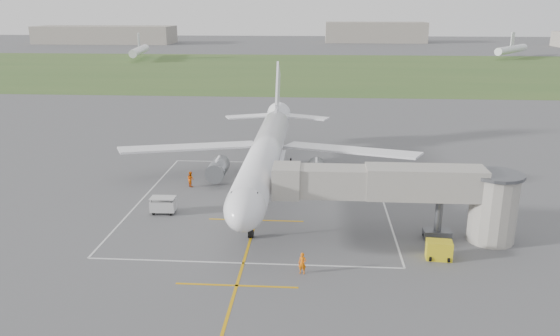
# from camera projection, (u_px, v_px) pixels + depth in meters

# --- Properties ---
(ground) EXTENTS (700.00, 700.00, 0.00)m
(ground) POSITION_uv_depth(u_px,v_px,m) (265.00, 190.00, 66.95)
(ground) COLOR #4E4E50
(ground) RESTS_ON ground
(grass_strip) EXTENTS (700.00, 120.00, 0.02)m
(grass_strip) POSITION_uv_depth(u_px,v_px,m) (301.00, 70.00, 191.19)
(grass_strip) COLOR #3A5A27
(grass_strip) RESTS_ON ground
(apron_markings) EXTENTS (28.20, 60.00, 0.01)m
(apron_markings) POSITION_uv_depth(u_px,v_px,m) (260.00, 206.00, 61.39)
(apron_markings) COLOR #D0950C
(apron_markings) RESTS_ON ground
(airliner) EXTENTS (38.93, 46.75, 13.52)m
(airliner) POSITION_uv_depth(u_px,v_px,m) (266.00, 153.00, 66.41)
(airliner) COLOR white
(airliner) RESTS_ON ground
(jet_bridge) EXTENTS (23.40, 5.00, 7.20)m
(jet_bridge) POSITION_uv_depth(u_px,v_px,m) (416.00, 192.00, 51.63)
(jet_bridge) COLOR gray
(jet_bridge) RESTS_ON ground
(gpu_unit) EXTENTS (2.35, 1.75, 1.68)m
(gpu_unit) POSITION_uv_depth(u_px,v_px,m) (439.00, 250.00, 48.46)
(gpu_unit) COLOR gold
(gpu_unit) RESTS_ON ground
(baggage_cart) EXTENTS (2.66, 1.62, 1.84)m
(baggage_cart) POSITION_uv_depth(u_px,v_px,m) (163.00, 205.00, 59.05)
(baggage_cart) COLOR #B9B9B9
(baggage_cart) RESTS_ON ground
(ramp_worker_nose) EXTENTS (0.76, 0.59, 1.86)m
(ramp_worker_nose) POSITION_uv_depth(u_px,v_px,m) (302.00, 263.00, 45.75)
(ramp_worker_nose) COLOR #E36307
(ramp_worker_nose) RESTS_ON ground
(ramp_worker_wing) EXTENTS (1.19, 1.20, 1.96)m
(ramp_worker_wing) POSITION_uv_depth(u_px,v_px,m) (191.00, 179.00, 67.81)
(ramp_worker_wing) COLOR #DC5606
(ramp_worker_wing) RESTS_ON ground
(distant_hangars) EXTENTS (345.00, 49.00, 12.00)m
(distant_hangars) POSITION_uv_depth(u_px,v_px,m) (281.00, 35.00, 320.01)
(distant_hangars) COLOR gray
(distant_hangars) RESTS_ON ground
(distant_aircraft) EXTENTS (172.04, 47.33, 8.85)m
(distant_aircraft) POSITION_uv_depth(u_px,v_px,m) (328.00, 50.00, 230.58)
(distant_aircraft) COLOR white
(distant_aircraft) RESTS_ON ground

